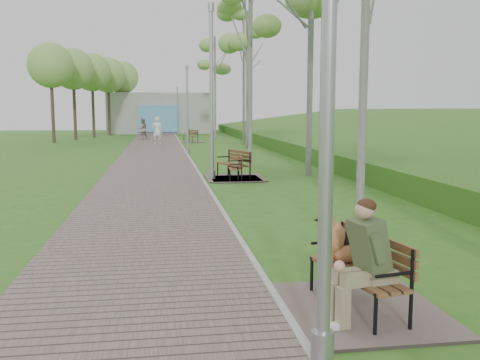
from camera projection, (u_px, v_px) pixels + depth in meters
name	position (u px, v px, depth m)	size (l,w,h in m)	color
walkway	(154.00, 160.00, 25.43)	(3.50, 67.00, 0.04)	#62534F
kerb	(190.00, 159.00, 25.68)	(0.10, 67.00, 0.05)	#999993
embankment	(439.00, 159.00, 25.98)	(14.00, 70.00, 1.60)	#487A27
building_north	(159.00, 113.00, 54.09)	(10.00, 5.20, 4.00)	#9E9E99
bench_main	(354.00, 275.00, 6.34)	(1.91, 2.12, 1.66)	#62534F
bench_second	(234.00, 172.00, 18.72)	(1.98, 2.20, 1.22)	#62534F
bench_third	(235.00, 174.00, 18.42)	(1.67, 1.85, 1.02)	#62534F
bench_far	(191.00, 139.00, 39.27)	(1.83, 2.03, 1.12)	#62534F
lamp_post_near	(328.00, 79.00, 4.75)	(0.22, 0.22, 5.75)	#9B9EA3
lamp_post_second	(212.00, 99.00, 18.09)	(0.23, 0.23, 5.91)	#9B9EA3
lamp_post_third	(187.00, 112.00, 29.63)	(0.19, 0.19, 4.79)	#9B9EA3
lamp_post_far	(178.00, 112.00, 51.62)	(0.17, 0.17, 4.52)	#9B9EA3
pedestrian_near	(157.00, 131.00, 36.04)	(0.70, 0.46, 1.91)	white
pedestrian_far	(143.00, 129.00, 42.20)	(0.82, 0.64, 1.69)	gray
birch_far_b	(247.00, 42.00, 32.76)	(2.29, 2.29, 8.30)	silver
birch_far_c	(244.00, 21.00, 35.71)	(2.82, 2.82, 10.51)	silver
birch_distant_a	(215.00, 55.00, 43.33)	(2.58, 2.58, 8.62)	silver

